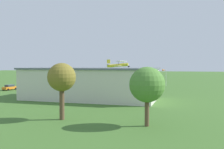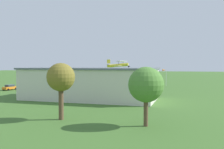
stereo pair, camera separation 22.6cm
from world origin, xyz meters
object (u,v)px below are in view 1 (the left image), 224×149
at_px(car_yellow, 52,89).
at_px(person_watching_takeoff, 70,89).
at_px(tree_behind_hangar_left, 147,85).
at_px(car_blue, 29,88).
at_px(person_crossing_taxiway, 89,88).
at_px(tree_near_perimeter_road, 62,78).
at_px(windsock, 164,71).
at_px(hangar, 90,83).
at_px(car_orange, 10,87).
at_px(biplane, 119,65).
at_px(person_walking_on_apron, 85,88).

distance_m(car_yellow, person_watching_takeoff, 5.13).
distance_m(car_yellow, tree_behind_hangar_left, 45.80).
bearing_deg(car_blue, person_crossing_taxiway, -162.05).
bearing_deg(tree_near_perimeter_road, windsock, -100.16).
distance_m(hangar, tree_behind_hangar_left, 26.27).
bearing_deg(person_watching_takeoff, car_orange, 2.46).
relative_size(tree_near_perimeter_road, windsock, 1.33).
bearing_deg(biplane, tree_behind_hangar_left, 107.23).
distance_m(car_blue, person_crossing_taxiway, 17.23).
bearing_deg(car_blue, tree_behind_hangar_left, 139.36).
height_order(person_watching_takeoff, windsock, windsock).
bearing_deg(car_yellow, person_watching_takeoff, -171.88).
distance_m(car_yellow, car_blue, 6.84).
bearing_deg(windsock, car_orange, 31.84).
distance_m(hangar, windsock, 41.57).
relative_size(person_watching_takeoff, tree_behind_hangar_left, 0.23).
bearing_deg(person_crossing_taxiway, car_orange, 9.77).
relative_size(biplane, person_crossing_taxiway, 5.96).
height_order(person_watching_takeoff, tree_behind_hangar_left, tree_behind_hangar_left).
bearing_deg(tree_near_perimeter_road, person_walking_on_apron, -73.94).
bearing_deg(car_orange, hangar, 157.92).
relative_size(car_orange, windsock, 0.76).
bearing_deg(person_walking_on_apron, hangar, 115.19).
bearing_deg(car_blue, car_orange, -9.87).
height_order(hangar, person_walking_on_apron, hangar).
bearing_deg(hangar, car_blue, -25.63).
relative_size(person_crossing_taxiway, tree_behind_hangar_left, 0.21).
bearing_deg(car_orange, tree_near_perimeter_road, 135.14).
xyz_separation_m(car_orange, tree_behind_hangar_left, (-44.75, 33.49, 4.29)).
bearing_deg(car_yellow, person_walking_on_apron, -162.16).
bearing_deg(windsock, car_yellow, 42.25).
distance_m(car_orange, tree_behind_hangar_left, 56.06).
xyz_separation_m(person_watching_takeoff, tree_behind_hangar_left, (-25.77, 34.31, 4.28)).
relative_size(car_orange, person_crossing_taxiway, 2.90).
bearing_deg(person_crossing_taxiway, biplane, -120.06).
xyz_separation_m(biplane, car_yellow, (15.88, 14.68, -6.68)).
bearing_deg(car_blue, biplane, -144.66).
xyz_separation_m(car_yellow, person_walking_on_apron, (-8.75, -2.82, 0.01)).
distance_m(car_orange, tree_near_perimeter_road, 46.68).
bearing_deg(car_orange, biplane, -153.62).
xyz_separation_m(car_yellow, windsock, (-29.73, -27.00, 4.40)).
relative_size(car_blue, car_orange, 0.91).
height_order(hangar, windsock, hangar).
height_order(tree_near_perimeter_road, windsock, tree_near_perimeter_road).
xyz_separation_m(car_blue, windsock, (-36.44, -28.34, 4.36)).
bearing_deg(tree_near_perimeter_road, hangar, -81.14).
bearing_deg(tree_behind_hangar_left, car_orange, -36.81).
height_order(tree_behind_hangar_left, windsock, tree_behind_hangar_left).
bearing_deg(tree_near_perimeter_road, biplane, -86.24).
bearing_deg(car_yellow, car_orange, 0.37).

